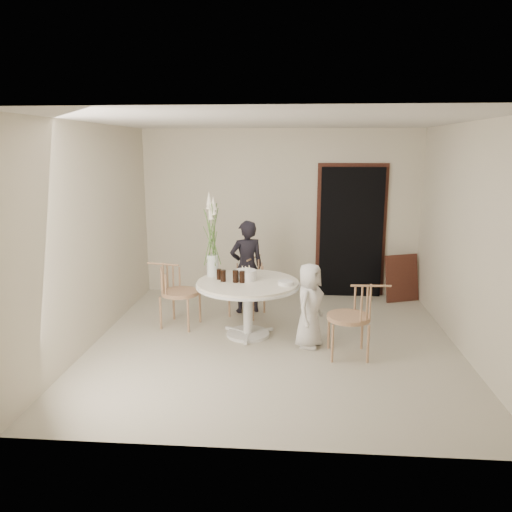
# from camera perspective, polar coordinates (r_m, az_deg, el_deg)

# --- Properties ---
(ground) EXTENTS (4.50, 4.50, 0.00)m
(ground) POSITION_cam_1_polar(r_m,az_deg,el_deg) (6.35, 2.07, -9.95)
(ground) COLOR #BDB8A1
(ground) RESTS_ON ground
(room_shell) EXTENTS (4.50, 4.50, 4.50)m
(room_shell) POSITION_cam_1_polar(r_m,az_deg,el_deg) (5.93, 2.19, 4.70)
(room_shell) COLOR silver
(room_shell) RESTS_ON ground
(doorway) EXTENTS (1.00, 0.10, 2.10)m
(doorway) POSITION_cam_1_polar(r_m,az_deg,el_deg) (8.23, 10.81, 2.63)
(doorway) COLOR black
(doorway) RESTS_ON ground
(door_trim) EXTENTS (1.12, 0.03, 2.22)m
(door_trim) POSITION_cam_1_polar(r_m,az_deg,el_deg) (8.25, 10.80, 3.09)
(door_trim) COLOR #4F291B
(door_trim) RESTS_ON ground
(table) EXTENTS (1.33, 1.33, 0.73)m
(table) POSITION_cam_1_polar(r_m,az_deg,el_deg) (6.40, -0.93, -3.90)
(table) COLOR silver
(table) RESTS_ON ground
(picture_frame) EXTENTS (0.58, 0.35, 0.74)m
(picture_frame) POSITION_cam_1_polar(r_m,az_deg,el_deg) (8.26, 16.33, -2.43)
(picture_frame) COLOR #4F291B
(picture_frame) RESTS_ON ground
(chair_far) EXTENTS (0.57, 0.59, 0.83)m
(chair_far) POSITION_cam_1_polar(r_m,az_deg,el_deg) (7.31, -0.64, -2.48)
(chair_far) COLOR tan
(chair_far) RESTS_ON ground
(chair_right) EXTENTS (0.54, 0.50, 0.87)m
(chair_right) POSITION_cam_1_polar(r_m,az_deg,el_deg) (5.92, 11.74, -6.03)
(chair_right) COLOR tan
(chair_right) RESTS_ON ground
(chair_left) EXTENTS (0.58, 0.55, 0.88)m
(chair_left) POSITION_cam_1_polar(r_m,az_deg,el_deg) (6.90, -9.63, -3.32)
(chair_left) COLOR tan
(chair_left) RESTS_ON ground
(girl) EXTENTS (0.59, 0.49, 1.38)m
(girl) POSITION_cam_1_polar(r_m,az_deg,el_deg) (7.32, -1.08, -1.24)
(girl) COLOR black
(girl) RESTS_ON ground
(boy) EXTENTS (0.50, 0.60, 1.05)m
(boy) POSITION_cam_1_polar(r_m,az_deg,el_deg) (6.12, 6.13, -5.64)
(boy) COLOR silver
(boy) RESTS_ON ground
(birthday_cake) EXTENTS (0.28, 0.28, 0.18)m
(birthday_cake) POSITION_cam_1_polar(r_m,az_deg,el_deg) (6.42, -1.20, -2.19)
(birthday_cake) COLOR white
(birthday_cake) RESTS_ON table
(cola_tumbler_a) EXTENTS (0.08, 0.08, 0.15)m
(cola_tumbler_a) POSITION_cam_1_polar(r_m,az_deg,el_deg) (6.36, -3.77, -2.27)
(cola_tumbler_a) COLOR black
(cola_tumbler_a) RESTS_ON table
(cola_tumbler_b) EXTENTS (0.09, 0.09, 0.16)m
(cola_tumbler_b) POSITION_cam_1_polar(r_m,az_deg,el_deg) (6.31, -2.35, -2.34)
(cola_tumbler_b) COLOR black
(cola_tumbler_b) RESTS_ON table
(cola_tumbler_c) EXTENTS (0.07, 0.07, 0.14)m
(cola_tumbler_c) POSITION_cam_1_polar(r_m,az_deg,el_deg) (6.47, -4.24, -2.09)
(cola_tumbler_c) COLOR black
(cola_tumbler_c) RESTS_ON table
(cola_tumbler_d) EXTENTS (0.09, 0.09, 0.15)m
(cola_tumbler_d) POSITION_cam_1_polar(r_m,az_deg,el_deg) (6.30, -1.59, -2.40)
(cola_tumbler_d) COLOR black
(cola_tumbler_d) RESTS_ON table
(plate_stack) EXTENTS (0.20, 0.20, 0.05)m
(plate_stack) POSITION_cam_1_polar(r_m,az_deg,el_deg) (6.22, 3.40, -3.09)
(plate_stack) COLOR white
(plate_stack) RESTS_ON table
(flower_vase) EXTENTS (0.15, 0.15, 1.13)m
(flower_vase) POSITION_cam_1_polar(r_m,az_deg,el_deg) (6.55, -5.05, 2.24)
(flower_vase) COLOR silver
(flower_vase) RESTS_ON table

